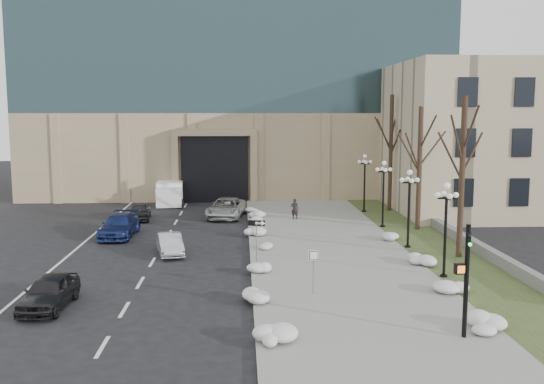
{
  "coord_description": "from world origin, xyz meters",
  "views": [
    {
      "loc": [
        -1.61,
        -22.49,
        8.16
      ],
      "look_at": [
        0.17,
        12.43,
        3.5
      ],
      "focal_mm": 40.0,
      "sensor_mm": 36.0,
      "label": 1
    }
  ],
  "objects_px": {
    "box_truck": "(170,193)",
    "lamppost_d": "(365,175)",
    "car_b": "(170,244)",
    "car_c": "(120,226)",
    "car_a": "(49,292)",
    "lamppost_c": "(383,185)",
    "one_way_sign": "(259,229)",
    "traffic_signal": "(465,283)",
    "car_d": "(226,208)",
    "pedestrian": "(295,209)",
    "keep_sign": "(314,263)",
    "lamppost_a": "(446,217)",
    "car_e": "(140,211)",
    "lamppost_b": "(409,198)"
  },
  "relations": [
    {
      "from": "box_truck",
      "to": "lamppost_d",
      "type": "distance_m",
      "value": 17.42
    },
    {
      "from": "car_b",
      "to": "car_c",
      "type": "height_order",
      "value": "car_c"
    },
    {
      "from": "car_a",
      "to": "lamppost_c",
      "type": "bearing_deg",
      "value": 45.78
    },
    {
      "from": "one_way_sign",
      "to": "traffic_signal",
      "type": "bearing_deg",
      "value": -46.59
    },
    {
      "from": "car_c",
      "to": "car_d",
      "type": "relative_size",
      "value": 0.92
    },
    {
      "from": "car_c",
      "to": "traffic_signal",
      "type": "distance_m",
      "value": 24.85
    },
    {
      "from": "car_b",
      "to": "pedestrian",
      "type": "distance_m",
      "value": 13.25
    },
    {
      "from": "box_truck",
      "to": "keep_sign",
      "type": "xyz_separation_m",
      "value": [
        9.51,
        -27.98,
        0.56
      ]
    },
    {
      "from": "car_c",
      "to": "lamppost_a",
      "type": "relative_size",
      "value": 1.05
    },
    {
      "from": "car_c",
      "to": "car_e",
      "type": "xyz_separation_m",
      "value": [
        0.29,
        6.23,
        -0.08
      ]
    },
    {
      "from": "car_e",
      "to": "lamppost_d",
      "type": "distance_m",
      "value": 17.94
    },
    {
      "from": "lamppost_d",
      "to": "one_way_sign",
      "type": "bearing_deg",
      "value": -118.11
    },
    {
      "from": "box_truck",
      "to": "lamppost_d",
      "type": "bearing_deg",
      "value": -24.02
    },
    {
      "from": "car_b",
      "to": "pedestrian",
      "type": "bearing_deg",
      "value": 39.76
    },
    {
      "from": "one_way_sign",
      "to": "car_b",
      "type": "bearing_deg",
      "value": 158.79
    },
    {
      "from": "car_a",
      "to": "one_way_sign",
      "type": "height_order",
      "value": "one_way_sign"
    },
    {
      "from": "car_a",
      "to": "box_truck",
      "type": "xyz_separation_m",
      "value": [
        1.69,
        28.96,
        0.29
      ]
    },
    {
      "from": "car_d",
      "to": "lamppost_b",
      "type": "distance_m",
      "value": 16.08
    },
    {
      "from": "car_a",
      "to": "box_truck",
      "type": "relative_size",
      "value": 0.63
    },
    {
      "from": "car_c",
      "to": "pedestrian",
      "type": "height_order",
      "value": "pedestrian"
    },
    {
      "from": "pedestrian",
      "to": "one_way_sign",
      "type": "distance_m",
      "value": 13.95
    },
    {
      "from": "keep_sign",
      "to": "lamppost_d",
      "type": "relative_size",
      "value": 0.44
    },
    {
      "from": "car_e",
      "to": "lamppost_c",
      "type": "height_order",
      "value": "lamppost_c"
    },
    {
      "from": "car_a",
      "to": "lamppost_b",
      "type": "height_order",
      "value": "lamppost_b"
    },
    {
      "from": "box_truck",
      "to": "one_way_sign",
      "type": "xyz_separation_m",
      "value": [
        7.28,
        -22.68,
        1.09
      ]
    },
    {
      "from": "car_c",
      "to": "traffic_signal",
      "type": "bearing_deg",
      "value": -47.97
    },
    {
      "from": "pedestrian",
      "to": "lamppost_d",
      "type": "height_order",
      "value": "lamppost_d"
    },
    {
      "from": "traffic_signal",
      "to": "lamppost_d",
      "type": "height_order",
      "value": "lamppost_d"
    },
    {
      "from": "keep_sign",
      "to": "lamppost_d",
      "type": "height_order",
      "value": "lamppost_d"
    },
    {
      "from": "lamppost_a",
      "to": "car_e",
      "type": "bearing_deg",
      "value": 135.63
    },
    {
      "from": "car_c",
      "to": "lamppost_d",
      "type": "relative_size",
      "value": 1.05
    },
    {
      "from": "car_b",
      "to": "car_e",
      "type": "height_order",
      "value": "car_e"
    },
    {
      "from": "pedestrian",
      "to": "lamppost_a",
      "type": "xyz_separation_m",
      "value": [
        5.92,
        -16.25,
        2.17
      ]
    },
    {
      "from": "box_truck",
      "to": "traffic_signal",
      "type": "distance_m",
      "value": 36.32
    },
    {
      "from": "pedestrian",
      "to": "lamppost_a",
      "type": "height_order",
      "value": "lamppost_a"
    },
    {
      "from": "car_d",
      "to": "box_truck",
      "type": "xyz_separation_m",
      "value": [
        -5.16,
        7.48,
        0.23
      ]
    },
    {
      "from": "car_d",
      "to": "car_b",
      "type": "bearing_deg",
      "value": -94.82
    },
    {
      "from": "car_b",
      "to": "car_d",
      "type": "xyz_separation_m",
      "value": [
        2.93,
        12.11,
        0.14
      ]
    },
    {
      "from": "box_truck",
      "to": "traffic_signal",
      "type": "relative_size",
      "value": 1.54
    },
    {
      "from": "car_a",
      "to": "keep_sign",
      "type": "relative_size",
      "value": 1.94
    },
    {
      "from": "car_d",
      "to": "car_c",
      "type": "bearing_deg",
      "value": -125.98
    },
    {
      "from": "car_c",
      "to": "lamppost_b",
      "type": "bearing_deg",
      "value": -12.03
    },
    {
      "from": "car_c",
      "to": "car_b",
      "type": "bearing_deg",
      "value": -51.32
    },
    {
      "from": "keep_sign",
      "to": "lamppost_a",
      "type": "distance_m",
      "value": 7.41
    },
    {
      "from": "car_e",
      "to": "traffic_signal",
      "type": "bearing_deg",
      "value": -63.29
    },
    {
      "from": "pedestrian",
      "to": "lamppost_b",
      "type": "relative_size",
      "value": 0.33
    },
    {
      "from": "car_b",
      "to": "box_truck",
      "type": "distance_m",
      "value": 19.72
    },
    {
      "from": "car_b",
      "to": "traffic_signal",
      "type": "distance_m",
      "value": 18.36
    },
    {
      "from": "car_e",
      "to": "lamppost_a",
      "type": "distance_m",
      "value": 24.78
    },
    {
      "from": "car_a",
      "to": "keep_sign",
      "type": "distance_m",
      "value": 11.27
    }
  ]
}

